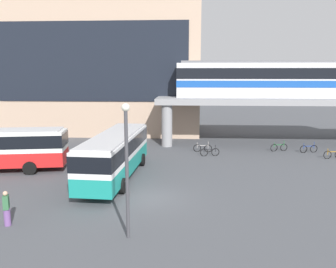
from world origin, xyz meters
name	(u,v)px	position (x,y,z in m)	size (l,w,h in m)	color
ground_plane	(161,158)	(0.00, 10.00, 0.00)	(120.00, 120.00, 0.00)	#47494F
station_building	(98,70)	(-9.46, 25.17, 7.94)	(26.29, 12.25, 15.87)	tan
elevated_platform	(289,104)	(13.14, 17.71, 4.24)	(28.27, 7.02, 4.91)	gray
train	(282,79)	(12.32, 17.71, 6.88)	(22.43, 2.96, 3.84)	silver
bus_main	(116,151)	(-2.75, 3.84, 1.99)	(3.20, 11.16, 3.22)	teal
bicycle_orange	(333,155)	(15.23, 10.64, 0.36)	(1.78, 0.33, 1.04)	black
bicycle_black	(210,152)	(4.38, 10.98, 0.36)	(1.77, 0.36, 1.04)	black
bicycle_blue	(309,149)	(13.88, 12.92, 0.36)	(1.76, 0.42, 1.04)	black
bicycle_green	(279,147)	(11.20, 13.37, 0.36)	(1.74, 0.54, 1.04)	black
bicycle_silver	(203,148)	(3.80, 12.60, 0.36)	(1.79, 0.24, 1.04)	black
pedestrian_walking_across	(7,209)	(-6.51, -4.17, 0.84)	(0.38, 0.46, 1.78)	#724C8C
lamp_post	(127,160)	(-0.32, -5.06, 3.65)	(0.36, 0.36, 6.17)	#3F3F44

